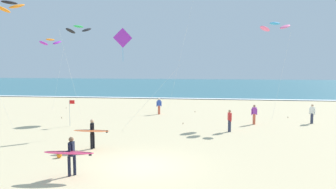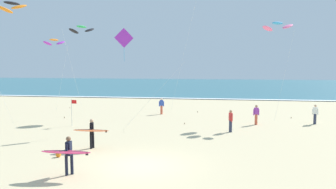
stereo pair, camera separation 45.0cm
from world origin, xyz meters
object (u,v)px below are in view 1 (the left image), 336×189
surfer_lead (92,131)px  bystander_white_top (312,114)px  kite_arc_emerald_high (78,29)px  kite_arc_amber_distant (50,42)px  kite_diamond_violet_near (124,40)px  bystander_red_top (230,121)px  kite_arc_cobalt_mid (275,26)px  bystander_blue_top (159,106)px  kite_arc_charcoal_low (9,6)px  beach_ball (59,155)px  bystander_purple_top (254,114)px  lifeguard_flag (70,110)px  surfer_trailing (70,153)px

surfer_lead → bystander_white_top: (14.85, 9.98, -0.23)m
kite_arc_emerald_high → kite_arc_amber_distant: size_ratio=1.14×
surfer_lead → kite_diamond_violet_near: size_ratio=0.27×
surfer_lead → bystander_red_top: size_ratio=1.28×
kite_arc_cobalt_mid → bystander_blue_top: bearing=166.2°
kite_arc_charcoal_low → beach_ball: bearing=-41.1°
kite_arc_cobalt_mid → beach_ball: kite_arc_cobalt_mid is taller
kite_diamond_violet_near → bystander_purple_top: size_ratio=4.69×
kite_arc_cobalt_mid → kite_arc_charcoal_low: bearing=-158.4°
surfer_lead → kite_arc_emerald_high: bearing=115.7°
beach_ball → lifeguard_flag: bearing=110.9°
bystander_blue_top → kite_diamond_violet_near: bearing=-101.0°
surfer_trailing → kite_arc_cobalt_mid: kite_arc_cobalt_mid is taller
kite_arc_charcoal_low → kite_arc_amber_distant: (-2.79, 10.64, -1.60)m
kite_arc_charcoal_low → bystander_purple_top: 19.58m
kite_arc_emerald_high → bystander_purple_top: 17.80m
surfer_trailing → kite_diamond_violet_near: bearing=92.2°
bystander_red_top → beach_ball: size_ratio=5.68×
bystander_white_top → lifeguard_flag: size_ratio=0.76×
bystander_blue_top → lifeguard_flag: lifeguard_flag is taller
surfer_lead → kite_arc_cobalt_mid: kite_arc_cobalt_mid is taller
kite_arc_emerald_high → bystander_red_top: (13.80, -6.21, -7.32)m
kite_arc_charcoal_low → bystander_white_top: 24.05m
bystander_white_top → bystander_blue_top: 13.52m
bystander_purple_top → kite_diamond_violet_near: bearing=-162.5°
surfer_lead → kite_arc_emerald_high: size_ratio=0.24×
kite_arc_charcoal_low → bystander_blue_top: bearing=49.2°
beach_ball → bystander_blue_top: bearing=79.3°
surfer_trailing → bystander_purple_top: (9.42, 13.34, -0.23)m
kite_arc_cobalt_mid → beach_ball: 19.55m
kite_diamond_violet_near → bystander_white_top: kite_diamond_violet_near is taller
surfer_lead → surfer_trailing: 4.40m
surfer_lead → kite_arc_amber_distant: kite_arc_amber_distant is taller
surfer_lead → bystander_purple_top: 13.55m
kite_arc_cobalt_mid → bystander_purple_top: (-1.70, -1.64, -7.13)m
bystander_blue_top → lifeguard_flag: (-5.91, -6.78, 0.45)m
surfer_lead → lifeguard_flag: lifeguard_flag is taller
kite_diamond_violet_near → bystander_blue_top: 9.34m
surfer_trailing → bystander_purple_top: surfer_trailing is taller
bystander_blue_top → lifeguard_flag: 9.01m
surfer_lead → kite_arc_emerald_high: kite_arc_emerald_high is taller
kite_arc_emerald_high → kite_arc_charcoal_low: (-1.03, -8.83, 0.57)m
surfer_trailing → kite_arc_amber_distant: (-10.34, 18.22, 6.06)m
kite_arc_cobalt_mid → kite_arc_amber_distant: (-21.46, 3.24, -0.84)m
bystander_white_top → surfer_lead: bearing=-146.1°
bystander_white_top → bystander_red_top: same height
surfer_lead → bystander_white_top: bearing=33.9°
bystander_blue_top → lifeguard_flag: bearing=-131.1°
kite_arc_cobalt_mid → bystander_white_top: 7.77m
beach_ball → kite_arc_charcoal_low: bearing=138.9°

